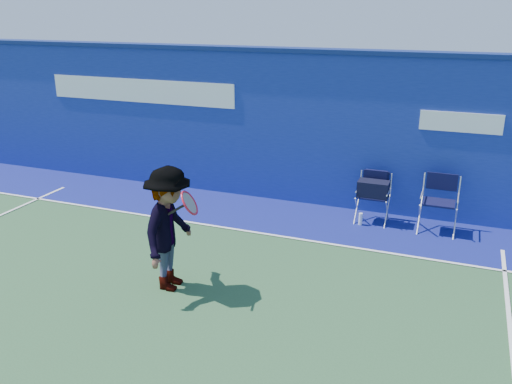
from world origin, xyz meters
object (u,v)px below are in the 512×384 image
at_px(directors_chair_left, 373,202).
at_px(directors_chair_right, 438,215).
at_px(water_bottle, 360,219).
at_px(tennis_player, 170,229).

xyz_separation_m(directors_chair_left, directors_chair_right, (1.17, -0.04, -0.08)).
height_order(directors_chair_left, directors_chair_right, directors_chair_right).
distance_m(directors_chair_right, water_bottle, 1.36).
relative_size(directors_chair_right, tennis_player, 0.57).
bearing_deg(directors_chair_left, water_bottle, -123.47).
relative_size(water_bottle, tennis_player, 0.13).
bearing_deg(water_bottle, directors_chair_left, 56.53).
distance_m(directors_chair_left, water_bottle, 0.41).
bearing_deg(directors_chair_left, directors_chair_right, -2.06).
relative_size(directors_chair_left, directors_chair_right, 0.92).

